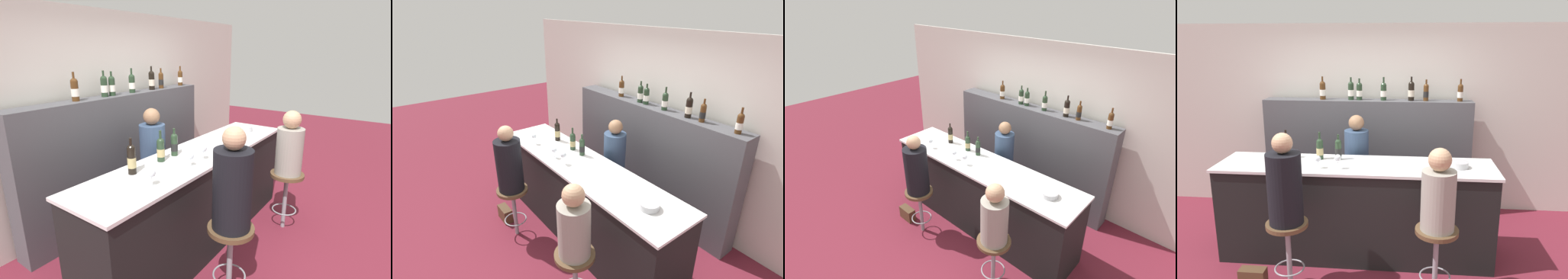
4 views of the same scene
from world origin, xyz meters
TOP-DOWN VIEW (x-y plane):
  - ground_plane at (0.00, 0.00)m, footprint 16.00×16.00m
  - wall_back at (0.00, 1.73)m, footprint 6.40×0.05m
  - bar_counter at (0.00, 0.32)m, footprint 2.99×0.69m
  - back_bar_cabinet at (0.00, 1.51)m, footprint 2.81×0.28m
  - wine_bottle_counter_0 at (-0.80, 0.48)m, footprint 0.08×0.08m
  - wine_bottle_counter_1 at (-0.42, 0.48)m, footprint 0.08×0.08m
  - wine_bottle_counter_2 at (-0.21, 0.48)m, footprint 0.07×0.07m
  - wine_bottle_backbar_0 at (-0.60, 1.51)m, footprint 0.08×0.08m
  - wine_bottle_backbar_1 at (-0.22, 1.51)m, footprint 0.08×0.08m
  - wine_bottle_backbar_2 at (-0.10, 1.51)m, footprint 0.08×0.08m
  - wine_bottle_backbar_3 at (0.22, 1.51)m, footprint 0.08×0.08m
  - wine_bottle_backbar_4 at (0.59, 1.51)m, footprint 0.08×0.08m
  - wine_bottle_backbar_5 at (0.78, 1.51)m, footprint 0.07×0.07m
  - wine_bottle_backbar_6 at (1.23, 1.51)m, footprint 0.07×0.07m
  - wine_glass_0 at (-0.90, 0.15)m, footprint 0.07×0.07m
  - wine_glass_1 at (-0.37, 0.15)m, footprint 0.07×0.07m
  - wine_glass_2 at (-0.16, 0.15)m, footprint 0.08×0.08m
  - metal_bowl at (1.10, 0.31)m, footprint 0.20×0.20m
  - bar_stool_left at (-0.55, -0.39)m, footprint 0.39×0.39m
  - guest_seated_left at (-0.55, -0.39)m, footprint 0.32×0.32m
  - bar_stool_right at (0.84, -0.39)m, footprint 0.39×0.39m
  - guest_seated_right at (0.84, -0.39)m, footprint 0.31×0.31m
  - bartender at (-0.07, 0.92)m, footprint 0.30×0.30m
  - handbag at (-0.93, -0.39)m, footprint 0.26×0.12m

SIDE VIEW (x-z plane):
  - ground_plane at x=0.00m, z-range 0.00..0.00m
  - handbag at x=-0.93m, z-range 0.00..0.20m
  - bar_counter at x=0.00m, z-range 0.00..1.08m
  - bar_stool_left at x=-0.55m, z-range 0.21..0.92m
  - bar_stool_right at x=0.84m, z-range 0.21..0.92m
  - bartender at x=-0.07m, z-range -0.05..1.45m
  - back_bar_cabinet at x=0.00m, z-range 0.00..1.60m
  - guest_seated_right at x=0.84m, z-range 0.67..1.43m
  - guest_seated_left at x=-0.55m, z-range 0.66..1.52m
  - metal_bowl at x=1.10m, z-range 1.07..1.14m
  - wine_glass_1 at x=-0.37m, z-range 1.10..1.24m
  - wine_glass_0 at x=-0.90m, z-range 1.11..1.26m
  - wine_glass_2 at x=-0.16m, z-range 1.11..1.27m
  - wine_bottle_counter_2 at x=-0.21m, z-range 1.05..1.34m
  - wine_bottle_counter_1 at x=-0.42m, z-range 1.04..1.35m
  - wine_bottle_counter_0 at x=-0.80m, z-range 1.05..1.38m
  - wall_back at x=0.00m, z-range 0.00..2.60m
  - wine_bottle_backbar_5 at x=0.78m, z-range 1.57..1.85m
  - wine_bottle_backbar_6 at x=1.23m, z-range 1.57..1.86m
  - wine_bottle_backbar_2 at x=-0.10m, z-range 1.57..1.86m
  - wine_bottle_backbar_3 at x=0.22m, z-range 1.56..1.87m
  - wine_bottle_backbar_1 at x=-0.22m, z-range 1.57..1.87m
  - wine_bottle_backbar_0 at x=-0.60m, z-range 1.57..1.88m
  - wine_bottle_backbar_4 at x=0.59m, z-range 1.57..1.89m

